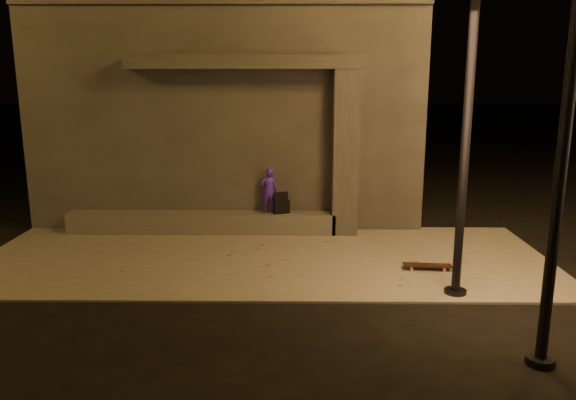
{
  "coord_description": "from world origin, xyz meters",
  "views": [
    {
      "loc": [
        0.6,
        -8.46,
        3.53
      ],
      "look_at": [
        0.47,
        2.0,
        1.18
      ],
      "focal_mm": 35.0,
      "sensor_mm": 36.0,
      "label": 1
    }
  ],
  "objects_px": {
    "skateboarder": "(269,191)",
    "skateboard": "(427,266)",
    "column": "(345,153)",
    "street_lamp_0": "(472,46)",
    "backpack": "(281,205)"
  },
  "relations": [
    {
      "from": "skateboard",
      "to": "street_lamp_0",
      "type": "bearing_deg",
      "value": -74.75
    },
    {
      "from": "column",
      "to": "backpack",
      "type": "bearing_deg",
      "value": -180.0
    },
    {
      "from": "column",
      "to": "backpack",
      "type": "distance_m",
      "value": 1.84
    },
    {
      "from": "skateboard",
      "to": "column",
      "type": "bearing_deg",
      "value": 123.32
    },
    {
      "from": "skateboarder",
      "to": "skateboard",
      "type": "height_order",
      "value": "skateboarder"
    },
    {
      "from": "skateboarder",
      "to": "street_lamp_0",
      "type": "xyz_separation_m",
      "value": [
        3.21,
        -3.58,
        2.94
      ]
    },
    {
      "from": "column",
      "to": "skateboarder",
      "type": "xyz_separation_m",
      "value": [
        -1.68,
        0.0,
        -0.84
      ]
    },
    {
      "from": "skateboarder",
      "to": "backpack",
      "type": "xyz_separation_m",
      "value": [
        0.27,
        -0.0,
        -0.34
      ]
    },
    {
      "from": "skateboard",
      "to": "street_lamp_0",
      "type": "height_order",
      "value": "street_lamp_0"
    },
    {
      "from": "backpack",
      "to": "street_lamp_0",
      "type": "distance_m",
      "value": 5.67
    },
    {
      "from": "column",
      "to": "skateboarder",
      "type": "distance_m",
      "value": 1.88
    },
    {
      "from": "skateboard",
      "to": "street_lamp_0",
      "type": "relative_size",
      "value": 0.13
    },
    {
      "from": "skateboarder",
      "to": "street_lamp_0",
      "type": "distance_m",
      "value": 5.63
    },
    {
      "from": "column",
      "to": "street_lamp_0",
      "type": "relative_size",
      "value": 0.52
    },
    {
      "from": "skateboarder",
      "to": "column",
      "type": "bearing_deg",
      "value": 172.89
    }
  ]
}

